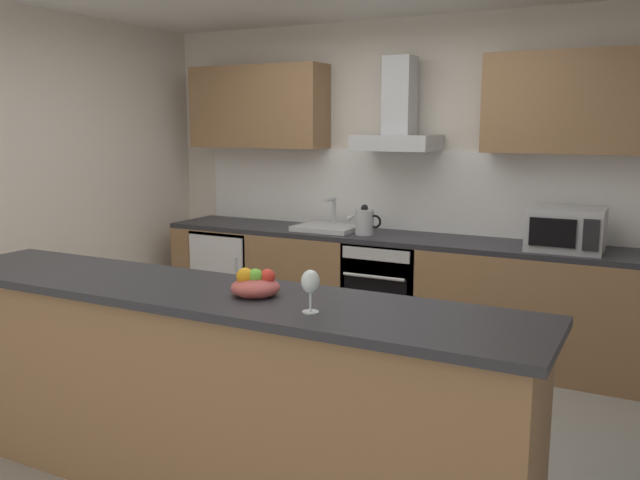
# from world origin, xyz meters

# --- Properties ---
(ground) EXTENTS (5.46, 4.80, 0.02)m
(ground) POSITION_xyz_m (0.00, 0.00, -0.01)
(ground) COLOR gray
(wall_back) EXTENTS (5.46, 0.12, 2.60)m
(wall_back) POSITION_xyz_m (0.00, 1.96, 1.30)
(wall_back) COLOR silver
(wall_back) RESTS_ON ground
(wall_left) EXTENTS (0.12, 4.80, 2.60)m
(wall_left) POSITION_xyz_m (-2.29, 0.00, 1.30)
(wall_left) COLOR silver
(wall_left) RESTS_ON ground
(backsplash_tile) EXTENTS (3.79, 0.02, 0.66)m
(backsplash_tile) POSITION_xyz_m (0.00, 1.89, 1.23)
(backsplash_tile) COLOR white
(counter_back) EXTENTS (3.92, 0.60, 0.90)m
(counter_back) POSITION_xyz_m (0.00, 1.58, 0.45)
(counter_back) COLOR olive
(counter_back) RESTS_ON ground
(counter_island) EXTENTS (3.15, 0.64, 1.01)m
(counter_island) POSITION_xyz_m (0.04, -0.85, 0.51)
(counter_island) COLOR olive
(counter_island) RESTS_ON ground
(upper_cabinets) EXTENTS (3.87, 0.32, 0.70)m
(upper_cabinets) POSITION_xyz_m (0.00, 1.73, 1.91)
(upper_cabinets) COLOR olive
(oven) EXTENTS (0.60, 0.62, 0.80)m
(oven) POSITION_xyz_m (0.01, 1.55, 0.46)
(oven) COLOR slate
(oven) RESTS_ON ground
(refrigerator) EXTENTS (0.58, 0.60, 0.85)m
(refrigerator) POSITION_xyz_m (-1.46, 1.55, 0.43)
(refrigerator) COLOR white
(refrigerator) RESTS_ON ground
(microwave) EXTENTS (0.50, 0.38, 0.30)m
(microwave) POSITION_xyz_m (1.31, 1.53, 1.05)
(microwave) COLOR #B7BABC
(microwave) RESTS_ON counter_back
(sink) EXTENTS (0.50, 0.40, 0.26)m
(sink) POSITION_xyz_m (-0.54, 1.56, 0.93)
(sink) COLOR silver
(sink) RESTS_ON counter_back
(kettle) EXTENTS (0.29, 0.15, 0.24)m
(kettle) POSITION_xyz_m (-0.19, 1.52, 1.01)
(kettle) COLOR #B7BABC
(kettle) RESTS_ON counter_back
(range_hood) EXTENTS (0.62, 0.45, 0.72)m
(range_hood) POSITION_xyz_m (0.01, 1.68, 1.79)
(range_hood) COLOR #B7BABC
(wine_glass) EXTENTS (0.08, 0.08, 0.18)m
(wine_glass) POSITION_xyz_m (0.66, -0.96, 1.13)
(wine_glass) COLOR silver
(wine_glass) RESTS_ON counter_island
(fruit_bowl) EXTENTS (0.22, 0.22, 0.13)m
(fruit_bowl) POSITION_xyz_m (0.31, -0.83, 1.06)
(fruit_bowl) COLOR #B24C47
(fruit_bowl) RESTS_ON counter_island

